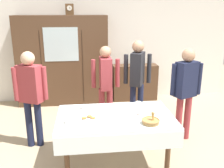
% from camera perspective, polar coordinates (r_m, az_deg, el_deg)
% --- Properties ---
extents(ground_plane, '(12.00, 12.00, 0.00)m').
position_cam_1_polar(ground_plane, '(4.08, 0.33, -15.52)').
color(ground_plane, tan).
rests_on(ground_plane, ground).
extents(back_wall, '(6.40, 0.10, 2.70)m').
position_cam_1_polar(back_wall, '(6.14, -2.63, 8.97)').
color(back_wall, silver).
rests_on(back_wall, ground).
extents(dining_table, '(1.63, 1.01, 0.73)m').
position_cam_1_polar(dining_table, '(3.57, 0.80, -8.93)').
color(dining_table, '#4C3321').
rests_on(dining_table, ground).
extents(wall_cabinet, '(2.06, 0.46, 2.05)m').
position_cam_1_polar(wall_cabinet, '(5.91, -11.16, 5.20)').
color(wall_cabinet, '#4C3321').
rests_on(wall_cabinet, ground).
extents(mantel_clock, '(0.18, 0.11, 0.24)m').
position_cam_1_polar(mantel_clock, '(5.78, -9.67, 16.47)').
color(mantel_clock, brown).
rests_on(mantel_clock, wall_cabinet).
extents(bookshelf_low, '(1.08, 0.35, 0.88)m').
position_cam_1_polar(bookshelf_low, '(6.21, 5.23, 0.39)').
color(bookshelf_low, '#4C3321').
rests_on(bookshelf_low, ground).
extents(book_stack, '(0.17, 0.21, 0.08)m').
position_cam_1_polar(book_stack, '(6.09, 5.35, 4.74)').
color(book_stack, '#B29333').
rests_on(book_stack, bookshelf_low).
extents(tea_cup_near_right, '(0.13, 0.13, 0.06)m').
position_cam_1_polar(tea_cup_near_right, '(3.79, -6.47, -5.36)').
color(tea_cup_near_right, white).
rests_on(tea_cup_near_right, dining_table).
extents(tea_cup_far_right, '(0.13, 0.13, 0.06)m').
position_cam_1_polar(tea_cup_far_right, '(3.37, -10.17, -8.43)').
color(tea_cup_far_right, white).
rests_on(tea_cup_far_right, dining_table).
extents(tea_cup_far_left, '(0.13, 0.13, 0.06)m').
position_cam_1_polar(tea_cup_far_left, '(3.73, -0.01, -5.62)').
color(tea_cup_far_left, silver).
rests_on(tea_cup_far_left, dining_table).
extents(tea_cup_front_edge, '(0.13, 0.13, 0.06)m').
position_cam_1_polar(tea_cup_front_edge, '(3.93, 6.00, -4.50)').
color(tea_cup_front_edge, silver).
rests_on(tea_cup_front_edge, dining_table).
extents(tea_cup_mid_left, '(0.13, 0.13, 0.06)m').
position_cam_1_polar(tea_cup_mid_left, '(3.60, 6.67, -6.63)').
color(tea_cup_mid_left, white).
rests_on(tea_cup_mid_left, dining_table).
extents(tea_cup_back_edge, '(0.13, 0.13, 0.06)m').
position_cam_1_polar(tea_cup_back_edge, '(3.61, 9.62, -6.65)').
color(tea_cup_back_edge, silver).
rests_on(tea_cup_back_edge, dining_table).
extents(bread_basket, '(0.24, 0.24, 0.16)m').
position_cam_1_polar(bread_basket, '(3.35, 8.85, -8.37)').
color(bread_basket, '#9E7542').
rests_on(bread_basket, dining_table).
extents(pastry_plate, '(0.28, 0.28, 0.05)m').
position_cam_1_polar(pastry_plate, '(3.44, -5.37, -7.96)').
color(pastry_plate, white).
rests_on(pastry_plate, dining_table).
extents(spoon_far_left, '(0.12, 0.02, 0.01)m').
position_cam_1_polar(spoon_far_left, '(3.89, 3.53, -5.09)').
color(spoon_far_left, silver).
rests_on(spoon_far_left, dining_table).
extents(spoon_back_edge, '(0.12, 0.02, 0.01)m').
position_cam_1_polar(spoon_back_edge, '(3.22, -2.69, -9.87)').
color(spoon_back_edge, silver).
rests_on(spoon_back_edge, dining_table).
extents(spoon_mid_left, '(0.12, 0.02, 0.01)m').
position_cam_1_polar(spoon_mid_left, '(3.79, 9.42, -5.89)').
color(spoon_mid_left, silver).
rests_on(spoon_mid_left, dining_table).
extents(person_near_right_end, '(0.52, 0.33, 1.57)m').
position_cam_1_polar(person_near_right_end, '(4.10, -18.07, -1.51)').
color(person_near_right_end, '#191E38').
rests_on(person_near_right_end, ground).
extents(person_behind_table_left, '(0.52, 0.37, 1.55)m').
position_cam_1_polar(person_behind_table_left, '(4.57, -1.47, 1.01)').
color(person_behind_table_left, '#933338').
rests_on(person_behind_table_left, ground).
extents(person_by_cabinet, '(0.52, 0.41, 1.64)m').
position_cam_1_polar(person_by_cabinet, '(4.69, 5.81, 2.08)').
color(person_by_cabinet, '#191E38').
rests_on(person_by_cabinet, ground).
extents(person_beside_shelf, '(0.52, 0.33, 1.58)m').
position_cam_1_polar(person_beside_shelf, '(4.29, 16.52, -0.49)').
color(person_beside_shelf, '#933338').
rests_on(person_beside_shelf, ground).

